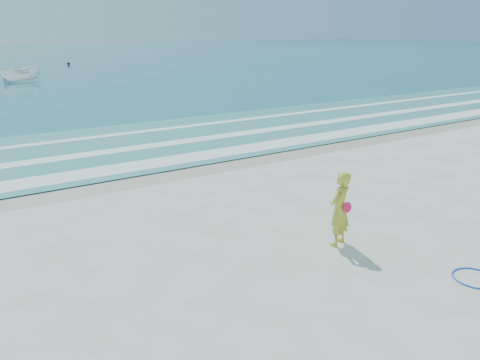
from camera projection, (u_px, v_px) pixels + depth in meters
ground at (336, 262)px, 11.14m from camera, size 400.00×400.00×0.00m
wet_sand at (175, 171)px, 18.35m from camera, size 400.00×2.40×0.00m
shallow at (130, 145)px, 22.34m from camera, size 400.00×10.00×0.01m
foam_near at (161, 162)px, 19.38m from camera, size 400.00×1.40×0.01m
foam_mid at (136, 148)px, 21.70m from camera, size 400.00×0.90×0.01m
foam_far at (113, 135)px, 24.34m from camera, size 400.00×0.60×0.01m
hoop at (475, 278)px, 10.39m from camera, size 1.08×1.08×0.03m
boat at (21, 74)px, 48.66m from camera, size 4.83×3.15×1.75m
buoy at (69, 64)px, 72.38m from camera, size 0.44×0.44×0.44m
woman at (340, 209)px, 11.79m from camera, size 0.83×0.69×1.95m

